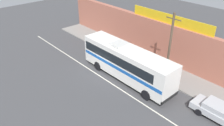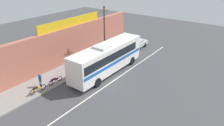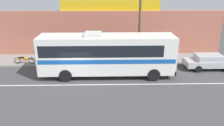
% 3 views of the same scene
% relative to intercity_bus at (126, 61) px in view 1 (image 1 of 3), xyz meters
% --- Properties ---
extents(ground_plane, '(70.00, 70.00, 0.00)m').
position_rel_intercity_bus_xyz_m(ground_plane, '(-2.38, -1.08, -2.07)').
color(ground_plane, '#444447').
extents(sidewalk_slab, '(30.00, 3.60, 0.14)m').
position_rel_intercity_bus_xyz_m(sidewalk_slab, '(-2.38, 4.12, -2.00)').
color(sidewalk_slab, gray).
rests_on(sidewalk_slab, ground_plane).
extents(storefront_facade, '(30.00, 0.70, 4.80)m').
position_rel_intercity_bus_xyz_m(storefront_facade, '(-2.38, 6.27, 0.33)').
color(storefront_facade, '#B26651').
rests_on(storefront_facade, ground_plane).
extents(storefront_billboard, '(10.55, 0.12, 1.10)m').
position_rel_intercity_bus_xyz_m(storefront_billboard, '(0.47, 6.27, 3.28)').
color(storefront_billboard, gold).
rests_on(storefront_billboard, storefront_facade).
extents(road_center_stripe, '(30.00, 0.14, 0.01)m').
position_rel_intercity_bus_xyz_m(road_center_stripe, '(-2.38, -1.88, -2.06)').
color(road_center_stripe, silver).
rests_on(road_center_stripe, ground_plane).
extents(intercity_bus, '(11.28, 2.65, 3.78)m').
position_rel_intercity_bus_xyz_m(intercity_bus, '(0.00, 0.00, 0.00)').
color(intercity_bus, white).
rests_on(intercity_bus, ground_plane).
extents(parked_car, '(4.55, 1.88, 1.37)m').
position_rel_intercity_bus_xyz_m(parked_car, '(9.59, 1.40, -1.33)').
color(parked_car, '#B7BABF').
rests_on(parked_car, ground_plane).
extents(utility_pole, '(1.60, 0.22, 7.26)m').
position_rel_intercity_bus_xyz_m(utility_pole, '(3.15, 2.81, 1.84)').
color(utility_pole, brown).
rests_on(utility_pole, sidewalk_slab).
extents(motorcycle_black, '(1.85, 0.56, 0.94)m').
position_rel_intercity_bus_xyz_m(motorcycle_black, '(-5.70, 2.90, -1.50)').
color(motorcycle_black, black).
rests_on(motorcycle_black, sidewalk_slab).
extents(motorcycle_blue, '(1.97, 0.56, 0.94)m').
position_rel_intercity_bus_xyz_m(motorcycle_blue, '(-8.02, 2.90, -1.50)').
color(motorcycle_blue, black).
rests_on(motorcycle_blue, sidewalk_slab).
extents(pedestrian_by_curb, '(0.30, 0.48, 1.57)m').
position_rel_intercity_bus_xyz_m(pedestrian_by_curb, '(-7.05, 3.66, -1.02)').
color(pedestrian_by_curb, navy).
rests_on(pedestrian_by_curb, sidewalk_slab).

